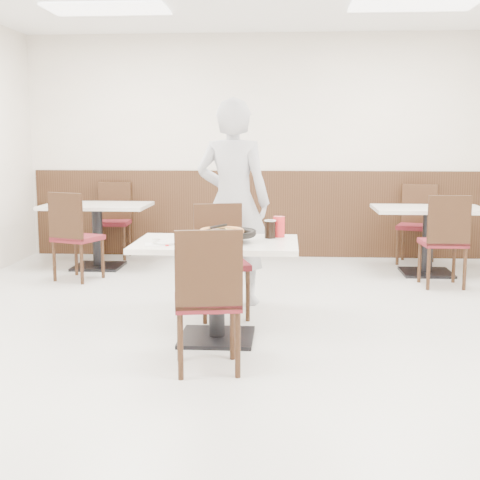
# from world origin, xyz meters

# --- Properties ---
(floor) EXTENTS (7.00, 7.00, 0.00)m
(floor) POSITION_xyz_m (0.00, 0.00, 0.00)
(floor) COLOR #B4B4AF
(floor) RESTS_ON ground
(wall_back) EXTENTS (6.00, 0.04, 2.80)m
(wall_back) POSITION_xyz_m (0.00, 3.50, 1.40)
(wall_back) COLOR beige
(wall_back) RESTS_ON floor
(wall_front) EXTENTS (6.00, 0.04, 2.80)m
(wall_front) POSITION_xyz_m (0.00, -3.50, 1.40)
(wall_front) COLOR beige
(wall_front) RESTS_ON floor
(wainscot_back) EXTENTS (5.90, 0.03, 1.10)m
(wainscot_back) POSITION_xyz_m (0.00, 3.48, 0.55)
(wainscot_back) COLOR black
(wainscot_back) RESTS_ON floor
(fluo_panel_c) EXTENTS (1.20, 0.60, 0.02)m
(fluo_panel_c) POSITION_xyz_m (-1.50, 1.80, 2.78)
(fluo_panel_c) COLOR white
(fluo_panel_c) RESTS_ON ceiling
(fluo_panel_d) EXTENTS (1.20, 0.60, 0.02)m
(fluo_panel_d) POSITION_xyz_m (1.50, 1.80, 2.78)
(fluo_panel_d) COLOR white
(fluo_panel_d) RESTS_ON ceiling
(main_table) EXTENTS (1.26, 0.90, 0.75)m
(main_table) POSITION_xyz_m (-0.21, -0.16, 0.38)
(main_table) COLOR silver
(main_table) RESTS_ON floor
(chair_near) EXTENTS (0.49, 0.49, 0.95)m
(chair_near) POSITION_xyz_m (-0.21, -0.82, 0.47)
(chair_near) COLOR black
(chair_near) RESTS_ON floor
(chair_far) EXTENTS (0.52, 0.52, 0.95)m
(chair_far) POSITION_xyz_m (-0.23, 0.49, 0.47)
(chair_far) COLOR black
(chair_far) RESTS_ON floor
(trivet) EXTENTS (0.15, 0.15, 0.04)m
(trivet) POSITION_xyz_m (-0.16, -0.13, 0.77)
(trivet) COLOR black
(trivet) RESTS_ON main_table
(pizza_pan) EXTENTS (0.34, 0.34, 0.01)m
(pizza_pan) POSITION_xyz_m (-0.12, -0.19, 0.79)
(pizza_pan) COLOR black
(pizza_pan) RESTS_ON trivet
(pizza) EXTENTS (0.35, 0.35, 0.02)m
(pizza) POSITION_xyz_m (-0.17, -0.17, 0.81)
(pizza) COLOR #B4763E
(pizza) RESTS_ON pizza_pan
(pizza_server) EXTENTS (0.09, 0.11, 0.00)m
(pizza_server) POSITION_xyz_m (-0.18, -0.19, 0.84)
(pizza_server) COLOR white
(pizza_server) RESTS_ON pizza
(napkin) EXTENTS (0.19, 0.19, 0.00)m
(napkin) POSITION_xyz_m (-0.63, -0.34, 0.75)
(napkin) COLOR silver
(napkin) RESTS_ON main_table
(side_plate) EXTENTS (0.17, 0.17, 0.01)m
(side_plate) POSITION_xyz_m (-0.58, -0.31, 0.76)
(side_plate) COLOR silver
(side_plate) RESTS_ON napkin
(fork) EXTENTS (0.03, 0.16, 0.00)m
(fork) POSITION_xyz_m (-0.64, -0.30, 0.77)
(fork) COLOR white
(fork) RESTS_ON side_plate
(cola_glass) EXTENTS (0.09, 0.09, 0.13)m
(cola_glass) POSITION_xyz_m (0.18, 0.03, 0.81)
(cola_glass) COLOR black
(cola_glass) RESTS_ON main_table
(red_cup) EXTENTS (0.10, 0.10, 0.16)m
(red_cup) POSITION_xyz_m (0.24, 0.10, 0.83)
(red_cup) COLOR red
(red_cup) RESTS_ON main_table
(diner_person) EXTENTS (0.75, 0.56, 1.86)m
(diner_person) POSITION_xyz_m (-0.18, 1.00, 0.93)
(diner_person) COLOR #AAAAAE
(diner_person) RESTS_ON floor
(bg_table_left) EXTENTS (1.21, 0.82, 0.75)m
(bg_table_left) POSITION_xyz_m (-1.90, 2.58, 0.38)
(bg_table_left) COLOR silver
(bg_table_left) RESTS_ON floor
(bg_chair_left_near) EXTENTS (0.54, 0.54, 0.95)m
(bg_chair_left_near) POSITION_xyz_m (-1.92, 1.90, 0.47)
(bg_chair_left_near) COLOR black
(bg_chair_left_near) RESTS_ON floor
(bg_chair_left_far) EXTENTS (0.44, 0.44, 0.95)m
(bg_chair_left_far) POSITION_xyz_m (-1.89, 3.23, 0.47)
(bg_chair_left_far) COLOR black
(bg_chair_left_far) RESTS_ON floor
(bg_table_right) EXTENTS (1.23, 0.84, 0.75)m
(bg_table_right) POSITION_xyz_m (1.88, 2.46, 0.38)
(bg_table_right) COLOR silver
(bg_table_right) RESTS_ON floor
(bg_chair_right_near) EXTENTS (0.44, 0.44, 0.95)m
(bg_chair_right_near) POSITION_xyz_m (1.89, 1.83, 0.47)
(bg_chair_right_near) COLOR black
(bg_chair_right_near) RESTS_ON floor
(bg_chair_right_far) EXTENTS (0.54, 0.54, 0.95)m
(bg_chair_right_far) POSITION_xyz_m (1.87, 3.10, 0.47)
(bg_chair_right_far) COLOR black
(bg_chair_right_far) RESTS_ON floor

